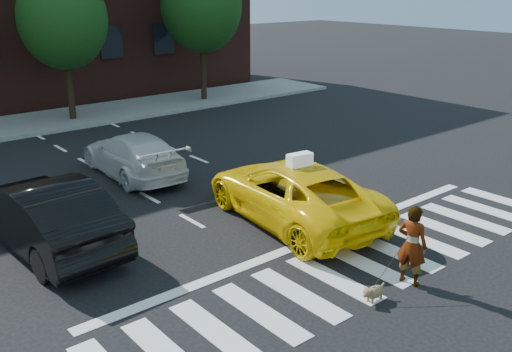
{
  "coord_description": "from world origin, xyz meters",
  "views": [
    {
      "loc": [
        -8.95,
        -7.09,
        5.86
      ],
      "look_at": [
        -0.07,
        3.65,
        1.1
      ],
      "focal_mm": 40.0,
      "sensor_mm": 36.0,
      "label": 1
    }
  ],
  "objects_px": {
    "black_sedan": "(45,214)",
    "woman": "(412,245)",
    "tree_mid": "(62,7)",
    "white_suv": "(133,154)",
    "dog": "(373,292)",
    "taxi": "(293,192)"
  },
  "relations": [
    {
      "from": "black_sedan",
      "to": "white_suv",
      "type": "relative_size",
      "value": 1.08
    },
    {
      "from": "tree_mid",
      "to": "woman",
      "type": "height_order",
      "value": "tree_mid"
    },
    {
      "from": "black_sedan",
      "to": "white_suv",
      "type": "height_order",
      "value": "black_sedan"
    },
    {
      "from": "taxi",
      "to": "dog",
      "type": "bearing_deg",
      "value": 75.52
    },
    {
      "from": "tree_mid",
      "to": "dog",
      "type": "height_order",
      "value": "tree_mid"
    },
    {
      "from": "black_sedan",
      "to": "woman",
      "type": "relative_size",
      "value": 2.96
    },
    {
      "from": "white_suv",
      "to": "dog",
      "type": "distance_m",
      "value": 9.83
    },
    {
      "from": "tree_mid",
      "to": "woman",
      "type": "bearing_deg",
      "value": -91.49
    },
    {
      "from": "tree_mid",
      "to": "taxi",
      "type": "height_order",
      "value": "tree_mid"
    },
    {
      "from": "woman",
      "to": "black_sedan",
      "type": "bearing_deg",
      "value": 25.84
    },
    {
      "from": "taxi",
      "to": "woman",
      "type": "bearing_deg",
      "value": 91.03
    },
    {
      "from": "white_suv",
      "to": "tree_mid",
      "type": "bearing_deg",
      "value": -97.01
    },
    {
      "from": "white_suv",
      "to": "woman",
      "type": "distance_m",
      "value": 9.87
    },
    {
      "from": "tree_mid",
      "to": "woman",
      "type": "distance_m",
      "value": 18.54
    },
    {
      "from": "white_suv",
      "to": "dog",
      "type": "height_order",
      "value": "white_suv"
    },
    {
      "from": "tree_mid",
      "to": "black_sedan",
      "type": "distance_m",
      "value": 13.59
    },
    {
      "from": "black_sedan",
      "to": "taxi",
      "type": "bearing_deg",
      "value": 152.58
    },
    {
      "from": "black_sedan",
      "to": "white_suv",
      "type": "distance_m",
      "value": 5.34
    },
    {
      "from": "tree_mid",
      "to": "black_sedan",
      "type": "xyz_separation_m",
      "value": [
        -5.53,
        -11.74,
        -4.02
      ]
    },
    {
      "from": "taxi",
      "to": "black_sedan",
      "type": "relative_size",
      "value": 1.09
    },
    {
      "from": "black_sedan",
      "to": "woman",
      "type": "xyz_separation_m",
      "value": [
        5.06,
        -6.35,
        0.02
      ]
    },
    {
      "from": "taxi",
      "to": "black_sedan",
      "type": "distance_m",
      "value": 5.99
    }
  ]
}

